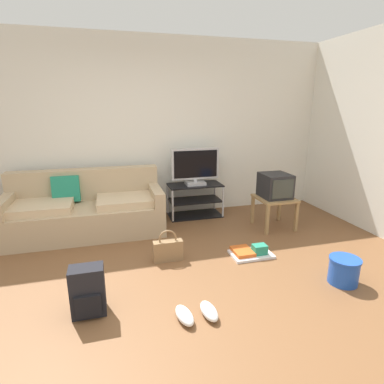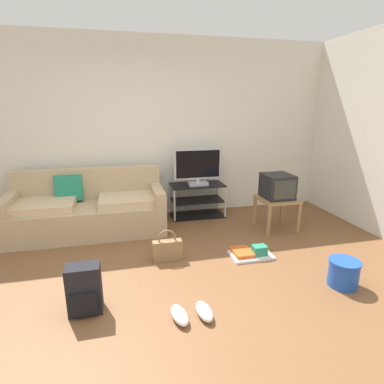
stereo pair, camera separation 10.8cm
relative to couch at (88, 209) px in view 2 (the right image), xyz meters
name	(u,v)px [view 2 (the right image)]	position (x,y,z in m)	size (l,w,h in m)	color
ground_plane	(166,302)	(0.79, -1.88, -0.33)	(9.00, 9.80, 0.02)	brown
wall_back	(139,130)	(0.79, 0.57, 1.03)	(9.00, 0.10, 2.70)	silver
couch	(88,209)	(0.00, 0.00, 0.00)	(2.05, 0.86, 0.84)	tan
tv_stand	(197,200)	(1.63, 0.25, -0.06)	(0.83, 0.43, 0.52)	black
flat_tv	(198,167)	(1.63, 0.23, 0.48)	(0.74, 0.22, 0.57)	#B2B2B7
side_table	(277,203)	(2.59, -0.51, 0.06)	(0.51, 0.51, 0.45)	#9E7A4C
crt_tv	(277,186)	(2.59, -0.50, 0.30)	(0.38, 0.41, 0.34)	#232326
backpack	(84,289)	(0.10, -1.85, -0.11)	(0.28, 0.26, 0.43)	black
handbag	(167,249)	(0.93, -1.11, -0.18)	(0.33, 0.11, 0.37)	olive
cleaning_bucket	(344,272)	(2.52, -2.03, -0.17)	(0.30, 0.30, 0.27)	blue
sneakers_pair	(192,313)	(0.97, -2.16, -0.27)	(0.36, 0.29, 0.09)	white
floor_tray	(251,253)	(1.89, -1.25, -0.28)	(0.48, 0.33, 0.14)	silver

